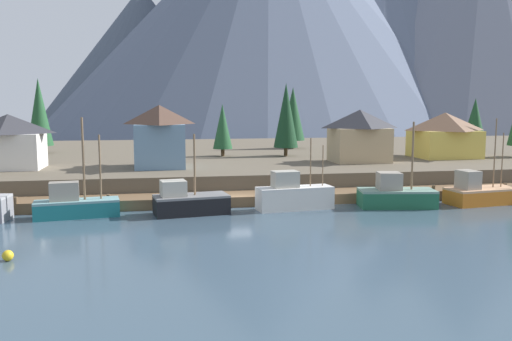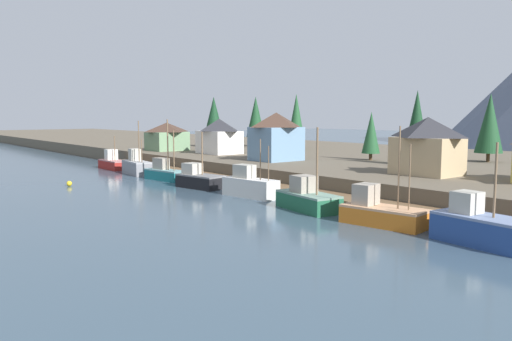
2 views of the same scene
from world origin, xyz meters
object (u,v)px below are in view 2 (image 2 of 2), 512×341
object	(u,v)px
fishing_boat_red	(113,163)
fishing_boat_orange	(382,213)
conifer_mid_right	(256,117)
fishing_boat_black	(199,179)
fishing_boat_blue	(483,228)
house_tan	(427,145)
house_blue	(276,136)
conifer_near_left	(417,123)
conifer_back_left	(296,119)
conifer_centre	(214,118)
fishing_boat_grey	(136,166)
house_green	(167,136)
conifer_mid_left	(371,133)
house_white	(219,136)
conifer_near_right	(490,123)
channel_buoy	(69,184)
fishing_boat_teal	(165,173)
fishing_boat_green	(307,198)
fishing_boat_white	(250,185)

from	to	relation	value
fishing_boat_red	fishing_boat_orange	xyz separation A→B (m)	(57.22, -0.79, 0.01)
conifer_mid_right	fishing_boat_black	bearing A→B (deg)	-47.59
fishing_boat_blue	house_tan	size ratio (longest dim) A/B	1.03
house_blue	house_tan	distance (m)	24.67
conifer_near_left	house_blue	bearing A→B (deg)	-149.61
fishing_boat_red	house_blue	bearing A→B (deg)	28.84
conifer_back_left	conifer_centre	xyz separation A→B (m)	(-16.03, -8.98, 0.16)
fishing_boat_red	conifer_near_left	world-z (taller)	conifer_near_left
fishing_boat_grey	house_blue	distance (m)	22.56
fishing_boat_grey	fishing_boat_red	bearing A→B (deg)	-175.29
fishing_boat_orange	fishing_boat_black	bearing A→B (deg)	171.91
house_green	conifer_mid_left	distance (m)	40.52
house_white	fishing_boat_blue	bearing A→B (deg)	-16.07
conifer_mid_right	conifer_near_right	bearing A→B (deg)	2.91
conifer_back_left	channel_buoy	xyz separation A→B (m)	(7.91, -48.13, -8.19)
house_green	fishing_boat_black	bearing A→B (deg)	-22.35
fishing_boat_black	house_white	bearing A→B (deg)	130.60
house_tan	channel_buoy	bearing A→B (deg)	-139.71
fishing_boat_red	fishing_boat_teal	distance (m)	18.89
house_blue	conifer_centre	xyz separation A→B (m)	(-33.40, 11.50, 2.55)
fishing_boat_green	house_tan	world-z (taller)	house_tan
fishing_boat_red	conifer_centre	bearing A→B (deg)	105.55
fishing_boat_orange	conifer_near_left	size ratio (longest dim) A/B	0.83
house_blue	house_green	distance (m)	29.75
fishing_boat_white	conifer_back_left	world-z (taller)	conifer_back_left
house_white	channel_buoy	size ratio (longest dim) A/B	10.56
house_green	house_tan	bearing A→B (deg)	3.36
house_tan	house_white	size ratio (longest dim) A/B	0.97
fishing_boat_blue	house_green	xyz separation A→B (m)	(-69.40, 13.07, 3.97)
fishing_boat_white	conifer_mid_right	distance (m)	54.43
fishing_boat_teal	house_green	distance (m)	26.12
house_blue	conifer_near_left	world-z (taller)	conifer_near_left
conifer_near_right	house_tan	bearing A→B (deg)	-80.66
fishing_boat_black	fishing_boat_orange	size ratio (longest dim) A/B	0.85
conifer_centre	fishing_boat_red	bearing A→B (deg)	-74.45
conifer_near_left	conifer_near_right	xyz separation A→B (m)	(3.95, 12.12, -0.06)
conifer_near_left	conifer_mid_right	bearing A→B (deg)	168.40
conifer_near_right	channel_buoy	world-z (taller)	conifer_near_right
fishing_boat_blue	conifer_back_left	bearing A→B (deg)	153.53
fishing_boat_blue	house_tan	bearing A→B (deg)	138.25
fishing_boat_red	conifer_back_left	bearing A→B (deg)	75.83
house_white	channel_buoy	xyz separation A→B (m)	(7.20, -28.89, -5.29)
channel_buoy	fishing_boat_orange	bearing A→B (deg)	17.08
fishing_boat_green	conifer_mid_left	size ratio (longest dim) A/B	1.12
conifer_near_right	fishing_boat_grey	bearing A→B (deg)	-135.36
fishing_boat_red	conifer_centre	size ratio (longest dim) A/B	0.67
house_white	fishing_boat_black	bearing A→B (deg)	-40.57
fishing_boat_orange	conifer_near_left	xyz separation A→B (m)	(-13.80, 25.32, 7.10)
house_white	house_blue	bearing A→B (deg)	-4.24
fishing_boat_red	fishing_boat_teal	world-z (taller)	fishing_boat_teal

